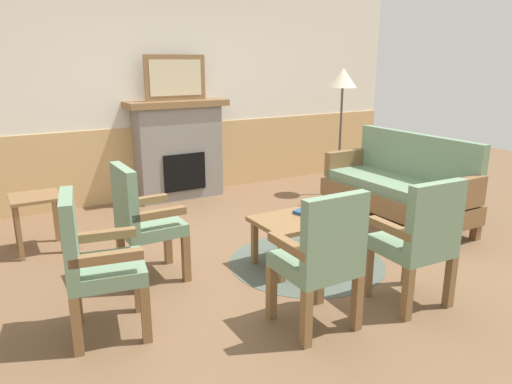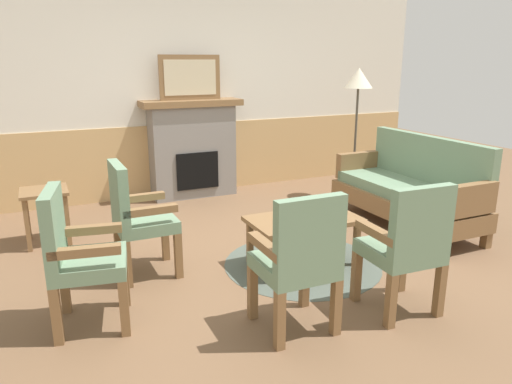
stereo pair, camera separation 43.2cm
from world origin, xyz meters
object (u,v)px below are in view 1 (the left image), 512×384
Objects in this scene: armchair_near_fireplace at (142,218)px; armchair_front_center at (321,255)px; armchair_by_window_left at (94,259)px; couch at (399,187)px; coffee_table at (308,222)px; armchair_front_left at (419,237)px; side_table at (36,207)px; floor_lamp_by_couch at (343,86)px; fireplace at (179,149)px; framed_picture at (175,78)px; book_on_table at (306,212)px.

armchair_front_center is at bearing -59.75° from armchair_near_fireplace.
armchair_near_fireplace is 1.00× the size of armchair_by_window_left.
couch is 1.88× the size of coffee_table.
couch is 1.84× the size of armchair_front_center.
armchair_front_left is 3.43m from side_table.
floor_lamp_by_couch reaches higher than armchair_near_fireplace.
armchair_near_fireplace is 1.00× the size of armchair_front_center.
armchair_by_window_left is 2.26m from armchair_front_left.
couch reaches higher than coffee_table.
floor_lamp_by_couch is at bearing 21.73° from armchair_near_fireplace.
armchair_front_center is (-0.39, -3.52, -0.11)m from fireplace.
fireplace is 0.72× the size of couch.
armchair_near_fireplace is at bearing -179.70° from couch.
armchair_front_left is 1.78× the size of side_table.
framed_picture is 0.44× the size of couch.
armchair_front_left is (0.23, -1.04, 0.15)m from coffee_table.
armchair_front_center is 3.59m from floor_lamp_by_couch.
fireplace is 3.65m from armchair_front_left.
armchair_near_fireplace is 3.47m from floor_lamp_by_couch.
couch is at bearing 15.06° from coffee_table.
armchair_front_left is 0.82m from armchair_front_center.
framed_picture is 0.82× the size of armchair_near_fireplace.
armchair_by_window_left reaches higher than book_on_table.
book_on_table is at bearing -13.97° from armchair_near_fireplace.
side_table is (-2.07, 1.47, -0.02)m from book_on_table.
coffee_table is 2.56m from side_table.
fireplace is 1.35× the size of coffee_table.
armchair_near_fireplace is at bearing -158.27° from floor_lamp_by_couch.
coffee_table is at bearing -16.66° from armchair_near_fireplace.
book_on_table is at bearing -35.32° from side_table.
armchair_by_window_left is at bearing -128.74° from armchair_near_fireplace.
fireplace is 2.36× the size of side_table.
framed_picture reaches higher than fireplace.
couch is 1.84× the size of armchair_by_window_left.
framed_picture reaches higher than armchair_front_left.
coffee_table is 0.10m from book_on_table.
floor_lamp_by_couch reaches higher than armchair_front_center.
fireplace is 2.14m from side_table.
framed_picture reaches higher than armchair_near_fireplace.
floor_lamp_by_couch reaches higher than book_on_table.
fireplace is 3.54m from armchair_front_center.
armchair_front_left is (0.42, -3.62, -0.11)m from fireplace.
fireplace is 2.47m from armchair_near_fireplace.
floor_lamp_by_couch reaches higher than coffee_table.
fireplace is at bearing 29.48° from side_table.
book_on_table is (0.21, -2.52, -1.10)m from framed_picture.
framed_picture is 2.41m from side_table.
framed_picture is 2.76m from book_on_table.
couch is (1.77, -2.16, -0.26)m from fireplace.
coffee_table is 2.62m from floor_lamp_by_couch.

